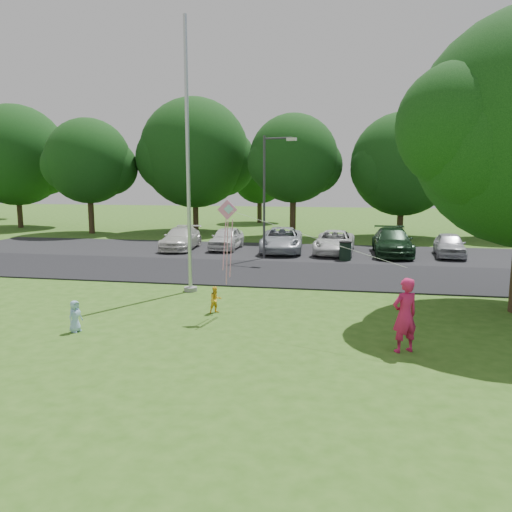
% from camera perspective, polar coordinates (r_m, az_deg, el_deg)
% --- Properties ---
extents(ground, '(120.00, 120.00, 0.00)m').
position_cam_1_polar(ground, '(13.79, 0.08, -9.27)').
color(ground, '#315F19').
rests_on(ground, ground).
extents(park_road, '(60.00, 6.00, 0.06)m').
position_cam_1_polar(park_road, '(22.42, 4.26, -2.05)').
color(park_road, black).
rests_on(park_road, ground).
extents(parking_strip, '(42.00, 7.00, 0.06)m').
position_cam_1_polar(parking_strip, '(28.79, 5.69, 0.41)').
color(parking_strip, black).
rests_on(parking_strip, ground).
extents(flagpole, '(0.50, 0.50, 10.00)m').
position_cam_1_polar(flagpole, '(18.81, -7.74, 8.46)').
color(flagpole, '#B7BABF').
rests_on(flagpole, ground).
extents(street_lamp, '(1.77, 0.62, 6.42)m').
position_cam_1_polar(street_lamp, '(26.01, 1.46, 8.00)').
color(street_lamp, '#3F3F44').
rests_on(street_lamp, ground).
extents(trash_can, '(0.65, 0.65, 1.04)m').
position_cam_1_polar(trash_can, '(26.15, 10.15, 0.52)').
color(trash_can, black).
rests_on(trash_can, ground).
extents(tree_row, '(64.35, 11.94, 10.88)m').
position_cam_1_polar(tree_row, '(37.13, 9.50, 11.05)').
color(tree_row, '#332316').
rests_on(tree_row, ground).
extents(horizon_trees, '(77.46, 7.20, 7.02)m').
position_cam_1_polar(horizon_trees, '(46.78, 12.76, 8.79)').
color(horizon_trees, '#332316').
rests_on(horizon_trees, ground).
extents(parked_cars, '(17.17, 5.16, 1.45)m').
position_cam_1_polar(parked_cars, '(28.57, 6.04, 1.76)').
color(parked_cars, silver).
rests_on(parked_cars, ground).
extents(woman, '(0.82, 0.73, 1.89)m').
position_cam_1_polar(woman, '(12.95, 16.64, -6.50)').
color(woman, '#C81A55').
rests_on(woman, ground).
extents(child_yellow, '(0.53, 0.52, 0.86)m').
position_cam_1_polar(child_yellow, '(16.09, -4.64, -5.02)').
color(child_yellow, yellow).
rests_on(child_yellow, ground).
extents(child_blue, '(0.40, 0.51, 0.91)m').
position_cam_1_polar(child_blue, '(15.01, -19.97, -6.49)').
color(child_blue, '#9CC7F0').
rests_on(child_blue, ground).
extents(kite, '(5.39, 2.62, 2.69)m').
position_cam_1_polar(kite, '(15.21, -2.95, 3.62)').
color(kite, pink).
rests_on(kite, ground).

